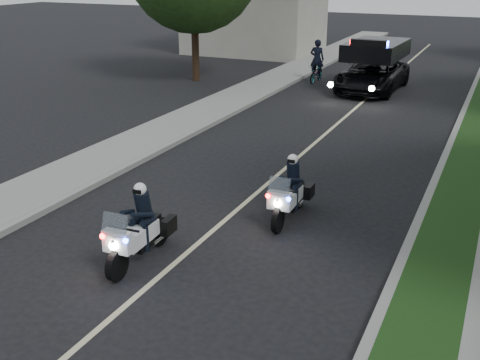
# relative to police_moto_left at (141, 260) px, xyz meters

# --- Properties ---
(ground) EXTENTS (120.00, 120.00, 0.00)m
(ground) POSITION_rel_police_moto_left_xyz_m (0.69, 0.97, 0.00)
(ground) COLOR black
(ground) RESTS_ON ground
(curb_right) EXTENTS (0.20, 60.00, 0.15)m
(curb_right) POSITION_rel_police_moto_left_xyz_m (4.79, 10.97, 0.07)
(curb_right) COLOR gray
(curb_right) RESTS_ON ground
(grass_verge) EXTENTS (1.20, 60.00, 0.16)m
(grass_verge) POSITION_rel_police_moto_left_xyz_m (5.49, 10.97, 0.08)
(grass_verge) COLOR #193814
(grass_verge) RESTS_ON ground
(curb_left) EXTENTS (0.20, 60.00, 0.15)m
(curb_left) POSITION_rel_police_moto_left_xyz_m (-3.41, 10.97, 0.07)
(curb_left) COLOR gray
(curb_left) RESTS_ON ground
(sidewalk_left) EXTENTS (2.00, 60.00, 0.16)m
(sidewalk_left) POSITION_rel_police_moto_left_xyz_m (-4.51, 10.97, 0.08)
(sidewalk_left) COLOR gray
(sidewalk_left) RESTS_ON ground
(lane_marking) EXTENTS (0.12, 50.00, 0.01)m
(lane_marking) POSITION_rel_police_moto_left_xyz_m (0.69, 10.97, 0.00)
(lane_marking) COLOR #BFB78C
(lane_marking) RESTS_ON ground
(police_moto_left) EXTENTS (0.76, 1.94, 1.62)m
(police_moto_left) POSITION_rel_police_moto_left_xyz_m (0.00, 0.00, 0.00)
(police_moto_left) COLOR silver
(police_moto_left) RESTS_ON ground
(police_moto_right) EXTENTS (0.69, 1.84, 1.55)m
(police_moto_right) POSITION_rel_police_moto_left_xyz_m (2.00, 3.14, 0.00)
(police_moto_right) COLOR silver
(police_moto_right) RESTS_ON ground
(police_suv) EXTENTS (2.70, 5.47, 2.61)m
(police_suv) POSITION_rel_police_moto_left_xyz_m (0.48, 18.12, 0.00)
(police_suv) COLOR black
(police_suv) RESTS_ON ground
(bicycle) EXTENTS (0.59, 1.59, 0.82)m
(bicycle) POSITION_rel_police_moto_left_xyz_m (-2.48, 19.01, 0.00)
(bicycle) COLOR black
(bicycle) RESTS_ON ground
(cyclist) EXTENTS (0.73, 0.53, 1.90)m
(cyclist) POSITION_rel_police_moto_left_xyz_m (-2.48, 19.01, 0.00)
(cyclist) COLOR black
(cyclist) RESTS_ON ground
(tree_left_near) EXTENTS (6.95, 6.95, 10.70)m
(tree_left_near) POSITION_rel_police_moto_left_xyz_m (-8.11, 16.86, 0.00)
(tree_left_near) COLOR #214416
(tree_left_near) RESTS_ON ground
(tree_left_far) EXTENTS (7.25, 7.25, 11.73)m
(tree_left_far) POSITION_rel_police_moto_left_xyz_m (-8.92, 28.50, 0.00)
(tree_left_far) COLOR black
(tree_left_far) RESTS_ON ground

